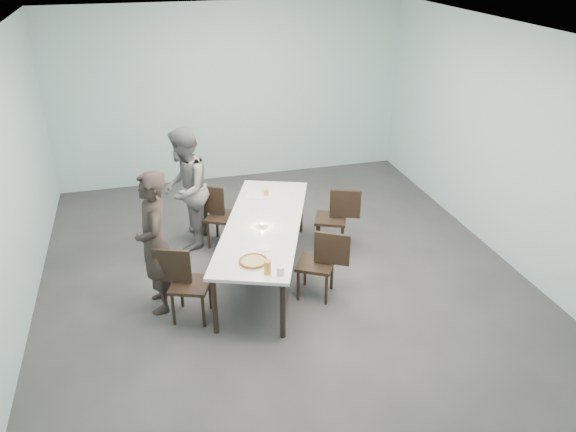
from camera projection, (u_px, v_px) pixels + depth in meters
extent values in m
plane|color=#333335|center=(283.00, 278.00, 7.18)|extent=(7.00, 7.00, 0.00)
cube|color=#A8CFD4|center=(231.00, 94.00, 9.52)|extent=(6.00, 0.02, 3.00)
cube|color=#A8CFD4|center=(424.00, 373.00, 3.49)|extent=(6.00, 0.02, 3.00)
cube|color=#A8CFD4|center=(3.00, 197.00, 5.81)|extent=(0.02, 7.00, 3.00)
cube|color=#A8CFD4|center=(509.00, 146.00, 7.20)|extent=(0.02, 7.00, 3.00)
cube|color=white|center=(282.00, 35.00, 5.83)|extent=(6.00, 7.00, 0.02)
cube|color=white|center=(264.00, 224.00, 6.92)|extent=(1.76, 2.75, 0.04)
cylinder|color=black|center=(215.00, 306.00, 6.04)|extent=(0.06, 0.06, 0.71)
cylinder|color=black|center=(250.00, 208.00, 8.21)|extent=(0.06, 0.06, 0.71)
cylinder|color=black|center=(283.00, 310.00, 5.97)|extent=(0.06, 0.06, 0.71)
cylinder|color=black|center=(301.00, 210.00, 8.14)|extent=(0.06, 0.06, 0.71)
cube|color=black|center=(191.00, 285.00, 6.27)|extent=(0.54, 0.54, 0.04)
cube|color=black|center=(172.00, 266.00, 6.18)|extent=(0.41, 0.19, 0.40)
cylinder|color=black|center=(173.00, 309.00, 6.23)|extent=(0.04, 0.04, 0.41)
cylinder|color=black|center=(182.00, 292.00, 6.54)|extent=(0.04, 0.04, 0.41)
cylinder|color=black|center=(203.00, 311.00, 6.20)|extent=(0.04, 0.04, 0.41)
cylinder|color=black|center=(210.00, 294.00, 6.51)|extent=(0.04, 0.04, 0.41)
cube|color=black|center=(223.00, 217.00, 7.78)|extent=(0.57, 0.57, 0.04)
cube|color=black|center=(209.00, 200.00, 7.71)|extent=(0.39, 0.24, 0.40)
cylinder|color=black|center=(208.00, 235.00, 7.77)|extent=(0.04, 0.04, 0.41)
cylinder|color=black|center=(217.00, 224.00, 8.06)|extent=(0.04, 0.04, 0.41)
cylinder|color=black|center=(232.00, 238.00, 7.70)|extent=(0.04, 0.04, 0.41)
cylinder|color=black|center=(240.00, 227.00, 7.99)|extent=(0.04, 0.04, 0.41)
cube|color=black|center=(316.00, 264.00, 6.66)|extent=(0.57, 0.57, 0.04)
cube|color=black|center=(332.00, 249.00, 6.51)|extent=(0.38, 0.25, 0.40)
cylinder|color=black|center=(332.00, 275.00, 6.87)|extent=(0.04, 0.04, 0.41)
cylinder|color=black|center=(326.00, 290.00, 6.58)|extent=(0.04, 0.04, 0.41)
cylinder|color=black|center=(305.00, 271.00, 6.95)|extent=(0.04, 0.04, 0.41)
cylinder|color=black|center=(298.00, 285.00, 6.66)|extent=(0.04, 0.04, 0.41)
cube|color=black|center=(331.00, 219.00, 7.72)|extent=(0.55, 0.55, 0.04)
cube|color=black|center=(345.00, 204.00, 7.59)|extent=(0.40, 0.20, 0.40)
cylinder|color=black|center=(343.00, 228.00, 7.95)|extent=(0.04, 0.04, 0.41)
cylinder|color=black|center=(342.00, 240.00, 7.65)|extent=(0.04, 0.04, 0.41)
cylinder|color=black|center=(319.00, 227.00, 7.99)|extent=(0.04, 0.04, 0.41)
cylinder|color=black|center=(317.00, 238.00, 7.69)|extent=(0.04, 0.04, 0.41)
imported|color=black|center=(155.00, 243.00, 6.27)|extent=(0.43, 0.63, 1.70)
imported|color=slate|center=(185.00, 189.00, 7.57)|extent=(0.86, 0.98, 1.71)
cylinder|color=white|center=(253.00, 262.00, 6.07)|extent=(0.34, 0.34, 0.01)
cylinder|color=#CCBB74|center=(253.00, 261.00, 6.07)|extent=(0.30, 0.30, 0.01)
torus|color=brown|center=(253.00, 261.00, 6.07)|extent=(0.32, 0.32, 0.03)
cylinder|color=white|center=(265.00, 248.00, 6.36)|extent=(0.18, 0.18, 0.01)
cylinder|color=orange|center=(268.00, 267.00, 5.86)|extent=(0.08, 0.08, 0.15)
cylinder|color=silver|center=(280.00, 271.00, 5.85)|extent=(0.08, 0.08, 0.09)
cylinder|color=silver|center=(262.00, 226.00, 6.82)|extent=(0.06, 0.06, 0.03)
cylinder|color=orange|center=(262.00, 224.00, 6.80)|extent=(0.04, 0.04, 0.01)
cylinder|color=orange|center=(266.00, 193.00, 7.63)|extent=(0.07, 0.07, 0.08)
cube|color=silver|center=(258.00, 196.00, 7.63)|extent=(0.36, 0.31, 0.01)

